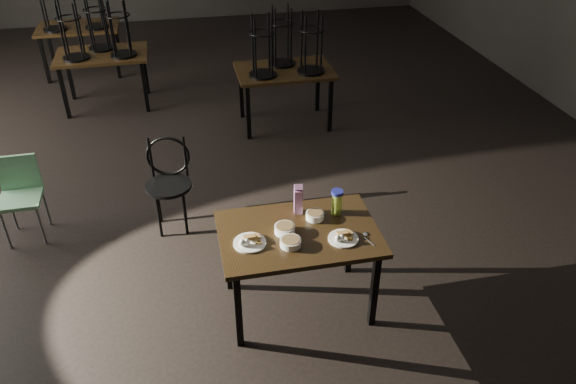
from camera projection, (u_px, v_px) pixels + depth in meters
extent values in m
plane|color=black|center=(202.00, 164.00, 6.52)|extent=(12.00, 12.00, 0.00)
cube|color=black|center=(299.00, 234.00, 4.22)|extent=(1.20, 0.80, 0.04)
cube|color=black|center=(238.00, 310.00, 4.08)|extent=(0.05, 0.05, 0.71)
cube|color=black|center=(374.00, 290.00, 4.25)|extent=(0.05, 0.05, 0.71)
cube|color=black|center=(228.00, 255.00, 4.60)|extent=(0.05, 0.05, 0.71)
cube|color=black|center=(350.00, 239.00, 4.78)|extent=(0.05, 0.05, 0.71)
cylinder|color=white|center=(250.00, 243.00, 4.09)|extent=(0.24, 0.24, 0.01)
cube|color=#A8733B|center=(249.00, 234.00, 4.09)|extent=(0.09, 0.09, 0.04)
cube|color=#A8733B|center=(253.00, 233.00, 4.10)|extent=(0.10, 0.10, 0.03)
ellipsoid|color=white|center=(242.00, 243.00, 4.03)|extent=(0.05, 0.05, 0.06)
ellipsoid|color=white|center=(247.00, 242.00, 4.04)|extent=(0.05, 0.05, 0.06)
cylinder|color=white|center=(343.00, 239.00, 4.13)|extent=(0.22, 0.22, 0.01)
cube|color=#A8733B|center=(343.00, 230.00, 4.13)|extent=(0.08, 0.08, 0.04)
cube|color=#A8733B|center=(346.00, 230.00, 4.14)|extent=(0.09, 0.09, 0.03)
ellipsoid|color=white|center=(338.00, 238.00, 4.08)|extent=(0.04, 0.04, 0.05)
ellipsoid|color=white|center=(342.00, 238.00, 4.08)|extent=(0.04, 0.04, 0.05)
cylinder|color=white|center=(285.00, 229.00, 4.19)|extent=(0.15, 0.15, 0.06)
cylinder|color=brown|center=(285.00, 227.00, 4.17)|extent=(0.13, 0.13, 0.01)
cylinder|color=white|center=(315.00, 216.00, 4.34)|extent=(0.14, 0.14, 0.06)
cylinder|color=brown|center=(315.00, 213.00, 4.33)|extent=(0.12, 0.12, 0.01)
cylinder|color=white|center=(291.00, 243.00, 4.06)|extent=(0.16, 0.16, 0.05)
cylinder|color=brown|center=(291.00, 241.00, 4.05)|extent=(0.13, 0.13, 0.01)
cube|color=#941B7F|center=(298.00, 201.00, 4.36)|extent=(0.07, 0.07, 0.21)
cube|color=#941B7F|center=(298.00, 188.00, 4.30)|extent=(0.07, 0.07, 0.06)
cylinder|color=#A3C83A|center=(337.00, 204.00, 4.36)|extent=(0.10, 0.10, 0.18)
cylinder|color=navy|center=(337.00, 192.00, 4.31)|extent=(0.11, 0.11, 0.03)
ellipsoid|color=silver|center=(366.00, 234.00, 4.18)|extent=(0.05, 0.06, 0.01)
cube|color=silver|center=(369.00, 242.00, 4.11)|extent=(0.05, 0.11, 0.00)
cylinder|color=black|center=(169.00, 186.00, 5.24)|extent=(0.43, 0.43, 0.03)
torus|color=black|center=(168.00, 156.00, 5.28)|extent=(0.41, 0.08, 0.41)
cylinder|color=black|center=(184.00, 199.00, 5.50)|extent=(0.03, 0.03, 0.48)
cylinder|color=black|center=(158.00, 201.00, 5.45)|extent=(0.03, 0.03, 0.48)
cylinder|color=black|center=(159.00, 216.00, 5.26)|extent=(0.03, 0.03, 0.48)
cylinder|color=black|center=(185.00, 213.00, 5.30)|extent=(0.03, 0.03, 0.48)
cube|color=#7DC38E|center=(20.00, 199.00, 5.16)|extent=(0.37, 0.37, 0.04)
cube|color=#7DC38E|center=(18.00, 172.00, 5.19)|extent=(0.37, 0.03, 0.35)
cylinder|color=slate|center=(5.00, 230.00, 5.12)|extent=(0.02, 0.02, 0.43)
cylinder|color=slate|center=(41.00, 225.00, 5.17)|extent=(0.02, 0.02, 0.43)
cylinder|color=slate|center=(12.00, 210.00, 5.37)|extent=(0.02, 0.02, 0.43)
cylinder|color=slate|center=(46.00, 207.00, 5.43)|extent=(0.02, 0.02, 0.43)
cube|color=black|center=(101.00, 55.00, 7.51)|extent=(1.20, 0.80, 0.04)
cube|color=black|center=(64.00, 93.00, 7.36)|extent=(0.05, 0.05, 0.71)
cube|color=black|center=(145.00, 87.00, 7.54)|extent=(0.05, 0.05, 0.71)
cube|color=black|center=(70.00, 76.00, 7.89)|extent=(0.05, 0.05, 0.71)
cube|color=black|center=(145.00, 70.00, 8.07)|extent=(0.05, 0.05, 0.71)
cylinder|color=black|center=(76.00, 58.00, 7.32)|extent=(0.34, 0.34, 0.03)
torus|color=black|center=(68.00, 19.00, 7.04)|extent=(0.32, 0.32, 0.02)
cylinder|color=black|center=(79.00, 27.00, 7.21)|extent=(0.03, 0.03, 0.70)
cylinder|color=black|center=(63.00, 28.00, 7.18)|extent=(0.03, 0.03, 0.70)
cylinder|color=black|center=(61.00, 33.00, 7.02)|extent=(0.03, 0.03, 0.70)
cylinder|color=black|center=(78.00, 32.00, 7.05)|extent=(0.03, 0.03, 0.70)
cylinder|color=black|center=(124.00, 54.00, 7.42)|extent=(0.34, 0.34, 0.03)
torus|color=black|center=(117.00, 16.00, 7.14)|extent=(0.32, 0.32, 0.02)
cylinder|color=black|center=(127.00, 24.00, 7.32)|extent=(0.03, 0.03, 0.70)
cylinder|color=black|center=(112.00, 25.00, 7.28)|extent=(0.03, 0.03, 0.70)
cylinder|color=black|center=(111.00, 30.00, 7.12)|extent=(0.03, 0.03, 0.70)
cylinder|color=black|center=(127.00, 29.00, 7.15)|extent=(0.03, 0.03, 0.70)
cylinder|color=black|center=(102.00, 48.00, 7.64)|extent=(0.34, 0.34, 0.03)
torus|color=black|center=(95.00, 11.00, 7.36)|extent=(0.32, 0.32, 0.02)
cylinder|color=black|center=(105.00, 18.00, 7.54)|extent=(0.03, 0.03, 0.70)
cylinder|color=black|center=(90.00, 19.00, 7.50)|extent=(0.03, 0.03, 0.70)
cylinder|color=black|center=(89.00, 24.00, 7.34)|extent=(0.03, 0.03, 0.70)
cylinder|color=black|center=(104.00, 23.00, 7.37)|extent=(0.03, 0.03, 0.70)
cube|color=black|center=(285.00, 71.00, 7.02)|extent=(1.20, 0.80, 0.04)
cube|color=black|center=(248.00, 113.00, 6.87)|extent=(0.05, 0.05, 0.71)
cube|color=black|center=(330.00, 105.00, 7.05)|extent=(0.05, 0.05, 0.71)
cube|color=black|center=(241.00, 92.00, 7.40)|extent=(0.05, 0.05, 0.71)
cube|color=black|center=(318.00, 86.00, 7.57)|extent=(0.05, 0.05, 0.71)
cylinder|color=black|center=(263.00, 74.00, 6.82)|extent=(0.34, 0.34, 0.03)
torus|color=black|center=(262.00, 34.00, 6.55)|extent=(0.32, 0.32, 0.02)
cylinder|color=black|center=(269.00, 42.00, 6.72)|extent=(0.03, 0.03, 0.70)
cylinder|color=black|center=(253.00, 43.00, 6.69)|extent=(0.03, 0.03, 0.70)
cylinder|color=black|center=(255.00, 48.00, 6.53)|extent=(0.03, 0.03, 0.70)
cylinder|color=black|center=(272.00, 47.00, 6.56)|extent=(0.03, 0.03, 0.70)
cylinder|color=black|center=(311.00, 71.00, 6.93)|extent=(0.34, 0.34, 0.03)
torus|color=black|center=(312.00, 31.00, 6.65)|extent=(0.32, 0.32, 0.02)
cylinder|color=black|center=(317.00, 39.00, 6.82)|extent=(0.03, 0.03, 0.70)
cylinder|color=black|center=(302.00, 40.00, 6.79)|extent=(0.03, 0.03, 0.70)
cylinder|color=black|center=(305.00, 45.00, 6.63)|extent=(0.03, 0.03, 0.70)
cylinder|color=black|center=(321.00, 44.00, 6.66)|extent=(0.03, 0.03, 0.70)
cylinder|color=black|center=(282.00, 63.00, 7.14)|extent=(0.34, 0.34, 0.03)
torus|color=black|center=(281.00, 24.00, 6.87)|extent=(0.32, 0.32, 0.02)
cylinder|color=black|center=(288.00, 32.00, 7.04)|extent=(0.03, 0.03, 0.70)
cylinder|color=black|center=(272.00, 33.00, 7.01)|extent=(0.03, 0.03, 0.70)
cylinder|color=black|center=(275.00, 38.00, 6.85)|extent=(0.03, 0.03, 0.70)
cylinder|color=black|center=(291.00, 37.00, 6.88)|extent=(0.03, 0.03, 0.70)
cube|color=black|center=(78.00, 27.00, 8.54)|extent=(1.20, 0.80, 0.04)
cube|color=black|center=(45.00, 61.00, 8.39)|extent=(0.05, 0.05, 0.71)
cube|color=black|center=(116.00, 56.00, 8.57)|extent=(0.05, 0.05, 0.71)
cube|color=black|center=(51.00, 47.00, 8.92)|extent=(0.05, 0.05, 0.71)
cube|color=black|center=(118.00, 42.00, 9.09)|extent=(0.05, 0.05, 0.71)
cylinder|color=black|center=(55.00, 29.00, 8.34)|extent=(0.34, 0.34, 0.03)
cylinder|color=black|center=(58.00, 2.00, 8.24)|extent=(0.03, 0.03, 0.70)
cylinder|color=black|center=(43.00, 3.00, 8.21)|extent=(0.03, 0.03, 0.70)
cylinder|color=black|center=(41.00, 6.00, 8.05)|extent=(0.03, 0.03, 0.70)
cylinder|color=black|center=(56.00, 5.00, 8.08)|extent=(0.03, 0.03, 0.70)
cylinder|color=black|center=(97.00, 27.00, 8.45)|extent=(0.34, 0.34, 0.03)
cylinder|color=black|center=(100.00, 0.00, 8.34)|extent=(0.03, 0.03, 0.70)
cylinder|color=black|center=(86.00, 0.00, 8.31)|extent=(0.03, 0.03, 0.70)
cylinder|color=black|center=(85.00, 4.00, 8.15)|extent=(0.03, 0.03, 0.70)
cylinder|color=black|center=(99.00, 3.00, 8.18)|extent=(0.03, 0.03, 0.70)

